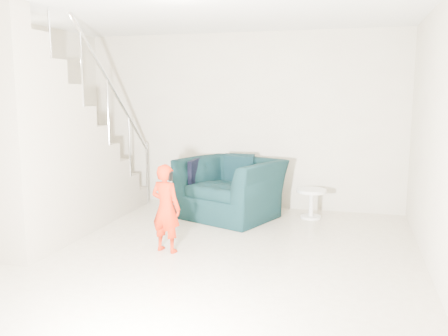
{
  "coord_description": "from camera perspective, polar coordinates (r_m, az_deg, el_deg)",
  "views": [
    {
      "loc": [
        1.71,
        -4.48,
        1.79
      ],
      "look_at": [
        0.15,
        1.2,
        0.85
      ],
      "focal_mm": 38.0,
      "sensor_mm": 36.0,
      "label": 1
    }
  ],
  "objects": [
    {
      "name": "floor",
      "position": [
        5.12,
        -5.28,
        -11.44
      ],
      "size": [
        5.5,
        5.5,
        0.0
      ],
      "primitive_type": "plane",
      "color": "tan",
      "rests_on": "ground"
    },
    {
      "name": "back_wall",
      "position": [
        7.44,
        2.05,
        5.67
      ],
      "size": [
        5.0,
        0.0,
        5.0
      ],
      "primitive_type": "plane",
      "rotation": [
        1.57,
        0.0,
        0.0
      ],
      "color": "#B2A591",
      "rests_on": "floor"
    },
    {
      "name": "right_wall",
      "position": [
        4.57,
        25.26,
        2.68
      ],
      "size": [
        0.0,
        5.5,
        5.5
      ],
      "primitive_type": "plane",
      "rotation": [
        1.57,
        0.0,
        -1.57
      ],
      "color": "#B2A591",
      "rests_on": "floor"
    },
    {
      "name": "armchair",
      "position": [
        6.84,
        0.8,
        -2.46
      ],
      "size": [
        1.63,
        1.53,
        0.84
      ],
      "primitive_type": "imported",
      "rotation": [
        0.0,
        0.0,
        -0.38
      ],
      "color": "black",
      "rests_on": "floor"
    },
    {
      "name": "toddler",
      "position": [
        5.39,
        -7.02,
        -4.82
      ],
      "size": [
        0.41,
        0.32,
        1.01
      ],
      "primitive_type": "imported",
      "rotation": [
        0.0,
        0.0,
        2.91
      ],
      "color": "#AD3005",
      "rests_on": "floor"
    },
    {
      "name": "side_table",
      "position": [
        6.92,
        10.45,
        -3.65
      ],
      "size": [
        0.42,
        0.42,
        0.42
      ],
      "color": "silver",
      "rests_on": "floor"
    },
    {
      "name": "staircase",
      "position": [
        6.31,
        -20.85,
        0.79
      ],
      "size": [
        1.02,
        3.03,
        3.62
      ],
      "color": "#ADA089",
      "rests_on": "floor"
    },
    {
      "name": "cushion",
      "position": [
        7.11,
        1.91,
        -0.06
      ],
      "size": [
        0.45,
        0.22,
        0.45
      ],
      "primitive_type": "cube",
      "rotation": [
        0.21,
        0.0,
        0.0
      ],
      "color": "black",
      "rests_on": "armchair"
    },
    {
      "name": "throw",
      "position": [
        6.93,
        -3.41,
        -1.42
      ],
      "size": [
        0.05,
        0.55,
        0.61
      ],
      "primitive_type": "cube",
      "color": "black",
      "rests_on": "armchair"
    },
    {
      "name": "phone",
      "position": [
        5.24,
        -6.45,
        -1.04
      ],
      "size": [
        0.04,
        0.05,
        0.1
      ],
      "primitive_type": "cube",
      "rotation": [
        0.0,
        0.0,
        -0.36
      ],
      "color": "black",
      "rests_on": "toddler"
    }
  ]
}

